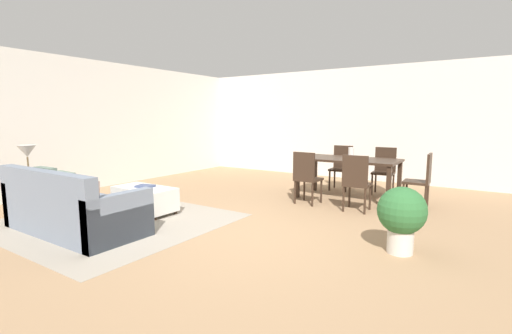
% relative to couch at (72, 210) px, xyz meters
% --- Properties ---
extents(ground_plane, '(10.80, 10.80, 0.00)m').
position_rel_couch_xyz_m(ground_plane, '(1.94, 1.22, -0.29)').
color(ground_plane, '#9E7A56').
extents(wall_back, '(9.00, 0.12, 2.70)m').
position_rel_couch_xyz_m(wall_back, '(1.94, 6.22, 1.06)').
color(wall_back, silver).
rests_on(wall_back, ground_plane).
extents(wall_left, '(0.12, 11.00, 2.70)m').
position_rel_couch_xyz_m(wall_left, '(-2.56, 1.72, 1.06)').
color(wall_left, silver).
rests_on(wall_left, ground_plane).
extents(area_rug, '(3.00, 2.80, 0.01)m').
position_rel_couch_xyz_m(area_rug, '(0.02, 0.61, -0.29)').
color(area_rug, gray).
rests_on(area_rug, ground_plane).
extents(couch, '(2.03, 0.91, 0.86)m').
position_rel_couch_xyz_m(couch, '(0.00, 0.00, 0.00)').
color(couch, slate).
rests_on(couch, ground_plane).
extents(ottoman_table, '(1.03, 0.51, 0.42)m').
position_rel_couch_xyz_m(ottoman_table, '(0.04, 1.16, -0.06)').
color(ottoman_table, silver).
rests_on(ottoman_table, ground_plane).
extents(side_table, '(0.40, 0.40, 0.56)m').
position_rel_couch_xyz_m(side_table, '(-1.31, 0.10, 0.15)').
color(side_table, olive).
rests_on(side_table, ground_plane).
extents(table_lamp, '(0.26, 0.26, 0.53)m').
position_rel_couch_xyz_m(table_lamp, '(-1.31, 0.10, 0.68)').
color(table_lamp, brown).
rests_on(table_lamp, side_table).
extents(dining_table, '(1.78, 0.92, 0.76)m').
position_rel_couch_xyz_m(dining_table, '(2.37, 3.91, 0.38)').
color(dining_table, '#332319').
rests_on(dining_table, ground_plane).
extents(dining_chair_near_left, '(0.42, 0.42, 0.92)m').
position_rel_couch_xyz_m(dining_chair_near_left, '(1.91, 3.10, 0.23)').
color(dining_chair_near_left, '#332319').
rests_on(dining_chair_near_left, ground_plane).
extents(dining_chair_near_right, '(0.42, 0.42, 0.92)m').
position_rel_couch_xyz_m(dining_chair_near_right, '(2.80, 3.07, 0.23)').
color(dining_chair_near_right, '#332319').
rests_on(dining_chair_near_right, ground_plane).
extents(dining_chair_far_left, '(0.43, 0.43, 0.92)m').
position_rel_couch_xyz_m(dining_chair_far_left, '(1.95, 4.72, 0.23)').
color(dining_chair_far_left, '#332319').
rests_on(dining_chair_far_left, ground_plane).
extents(dining_chair_far_right, '(0.43, 0.43, 0.92)m').
position_rel_couch_xyz_m(dining_chair_far_right, '(2.81, 4.74, 0.23)').
color(dining_chair_far_right, '#332319').
rests_on(dining_chair_far_right, ground_plane).
extents(dining_chair_head_east, '(0.42, 0.42, 0.92)m').
position_rel_couch_xyz_m(dining_chair_head_east, '(3.63, 3.93, 0.23)').
color(dining_chair_head_east, '#332319').
rests_on(dining_chair_head_east, ground_plane).
extents(vase_centerpiece, '(0.11, 0.11, 0.20)m').
position_rel_couch_xyz_m(vase_centerpiece, '(2.42, 3.90, 0.57)').
color(vase_centerpiece, silver).
rests_on(vase_centerpiece, dining_table).
extents(book_on_ottoman, '(0.30, 0.25, 0.03)m').
position_rel_couch_xyz_m(book_on_ottoman, '(0.05, 1.17, 0.14)').
color(book_on_ottoman, '#3F4C72').
rests_on(book_on_ottoman, ottoman_table).
extents(potted_plant, '(0.53, 0.53, 0.75)m').
position_rel_couch_xyz_m(potted_plant, '(3.79, 1.60, 0.15)').
color(potted_plant, beige).
rests_on(potted_plant, ground_plane).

